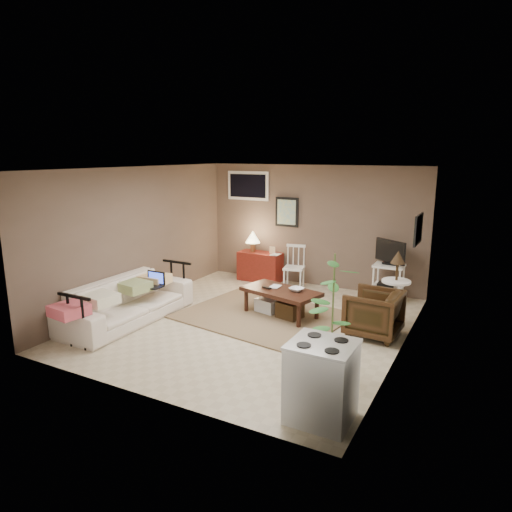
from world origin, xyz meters
The scene contains 20 objects.
floor centered at (0.00, 0.00, 0.00)m, with size 5.00×5.00×0.00m, color #C1B293.
art_back centered at (-0.55, 2.48, 1.45)m, with size 0.50×0.03×0.60m, color black.
art_right centered at (2.23, 1.05, 1.52)m, with size 0.03×0.60×0.45m, color black.
window centered at (-1.45, 2.48, 1.95)m, with size 0.96×0.03×0.60m, color white.
rug centered at (-0.01, 0.35, 0.01)m, with size 2.50×2.00×0.02m, color #80664B.
coffee_table centered at (0.24, 0.50, 0.27)m, with size 1.38×0.93×0.48m.
sofa centered at (-1.80, -0.84, 0.44)m, with size 2.28×0.66×0.89m, color #F1E1D0.
sofa_pillows centered at (-1.75, -1.10, 0.55)m, with size 0.44×2.16×0.15m, color #EBE5C3, non-canonical shape.
sofa_end_rails centered at (-1.67, -0.84, 0.38)m, with size 0.61×2.27×0.77m, color black, non-canonical shape.
laptop centered at (-1.58, -0.45, 0.58)m, with size 0.35×0.25×0.24m.
red_console centered at (-1.06, 2.24, 0.36)m, with size 0.91×0.40×1.05m.
spindle_chair centered at (-0.22, 2.12, 0.40)m, with size 0.45×0.45×0.84m.
tv_stand centered at (1.62, 2.16, 0.59)m, with size 0.59×0.43×1.11m.
side_table centered at (1.97, 1.03, 0.73)m, with size 0.44×0.44×1.17m.
armchair centered at (1.79, 0.40, 0.38)m, with size 0.73×0.68×0.75m, color black.
potted_plant centered at (1.64, -1.03, 0.81)m, with size 0.38×0.38×1.52m.
stove centered at (1.87, -2.01, 0.41)m, with size 0.63×0.59×0.83m.
bowl centered at (0.50, 0.55, 0.56)m, with size 0.23×0.06×0.23m, color #32170D.
book_table centered at (0.03, 0.59, 0.56)m, with size 0.16×0.02×0.22m, color #32170D.
book_console centered at (-0.73, 2.17, 0.72)m, with size 0.17×0.02×0.23m, color #32170D.
Camera 1 is at (3.24, -5.96, 2.62)m, focal length 32.00 mm.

